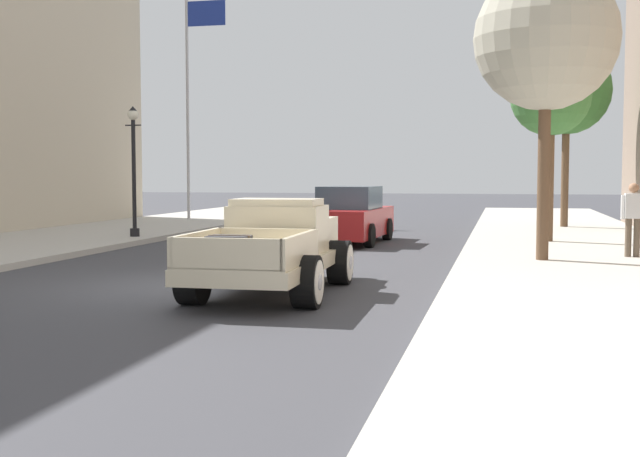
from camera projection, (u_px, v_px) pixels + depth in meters
name	position (u px, v px, depth m)	size (l,w,h in m)	color
ground_plane	(187.00, 287.00, 14.21)	(140.00, 140.00, 0.00)	#3D3D42
sidewalk_right	(618.00, 296.00, 12.58)	(5.50, 64.00, 0.15)	#B7B2A8
hotrod_truck_cream	(276.00, 247.00, 13.57)	(2.26, 4.97, 1.58)	beige
car_background_red	(351.00, 217.00, 23.16)	(2.02, 4.38, 1.65)	#AD1E1E
pedestrian_sidewalk_right	(633.00, 215.00, 17.81)	(0.53, 0.22, 1.65)	brown
street_lamp_far	(134.00, 161.00, 23.61)	(0.50, 0.32, 3.85)	black
flagpole	(193.00, 82.00, 32.62)	(1.74, 0.16, 9.16)	#B2B2B7
street_tree_nearest	(546.00, 39.00, 16.95)	(3.06, 3.06, 6.26)	brown
street_tree_second	(551.00, 98.00, 21.80)	(2.18, 2.18, 5.08)	brown
street_tree_third	(567.00, 91.00, 27.90)	(3.07, 3.07, 6.31)	brown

